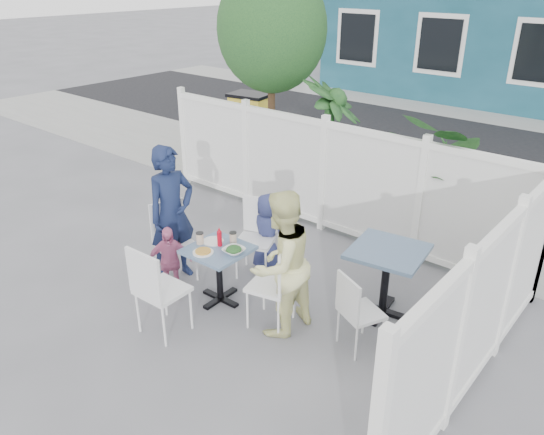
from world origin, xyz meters
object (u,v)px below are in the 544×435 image
Objects in this scene: chair_back at (257,231)px; boy at (268,232)px; chair_right at (278,279)px; main_table at (219,260)px; chair_near at (155,286)px; toddler at (169,262)px; chair_left at (172,235)px; spare_table at (387,264)px; woman at (281,264)px; utility_cabinet at (250,129)px; man at (172,214)px.

boy is (0.05, 0.14, -0.05)m from chair_back.
main_table is at bearing 80.23° from chair_right.
main_table is at bearing 85.18° from chair_near.
boy reaches higher than toddler.
chair_left reaches higher than main_table.
chair_right is at bearing -129.14° from spare_table.
boy is (-0.85, 0.84, -0.06)m from chair_right.
spare_table is (1.54, 0.97, 0.09)m from main_table.
spare_table is 1.60m from boy.
chair_right is 0.96× the size of chair_near.
main_table is 0.59m from toddler.
boy is (-0.91, 0.87, -0.27)m from woman.
chair_right is 1.15m from chair_back.
chair_left is at bearing -158.41° from spare_table.
boy is 1.27m from toddler.
toddler is (-2.06, -1.25, -0.18)m from spare_table.
main_table is 0.77× the size of toddler.
chair_near reaches higher than toddler.
utility_cabinet is 4.25m from chair_back.
man is (-0.75, 0.88, 0.25)m from chair_near.
utility_cabinet reaches higher than chair_right.
chair_right is at bearing -111.21° from woman.
utility_cabinet reaches higher than main_table.
chair_right is 1.37m from toddler.
spare_table is at bearing -41.56° from utility_cabinet.
chair_back is 0.15m from boy.
utility_cabinet is 4.18m from boy.
chair_left is 0.28m from man.
toddler is (0.30, -0.31, -0.12)m from chair_left.
chair_back is at bearing -172.93° from spare_table.
spare_table is 0.84× the size of boy.
toddler is (-0.42, -1.04, -0.12)m from chair_back.
chair_back is at bearing -122.53° from woman.
main_table is 0.81m from chair_right.
man reaches higher than chair_back.
utility_cabinet is 1.31× the size of chair_right.
woman is at bearing 108.90° from chair_left.
utility_cabinet is 1.47× the size of toddler.
chair_near is (2.97, -4.71, -0.05)m from utility_cabinet.
chair_left is 0.99× the size of chair_back.
spare_table is 0.51× the size of man.
spare_table is 0.89× the size of chair_back.
woman is at bearing -126.16° from spare_table.
chair_left is at bearing -69.38° from utility_cabinet.
utility_cabinet is at bearing -50.39° from boy.
chair_left is at bearing 98.29° from man.
chair_near reaches higher than chair_back.
chair_near is (-0.04, -0.85, 0.07)m from main_table.
chair_near is 1.75m from boy.
man is at bearing 44.24° from boy.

